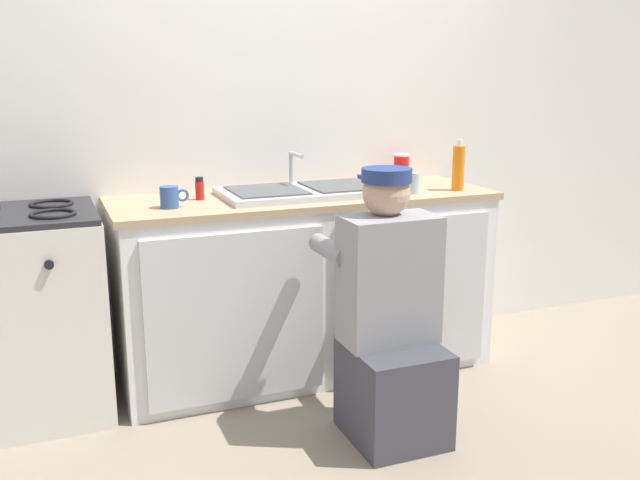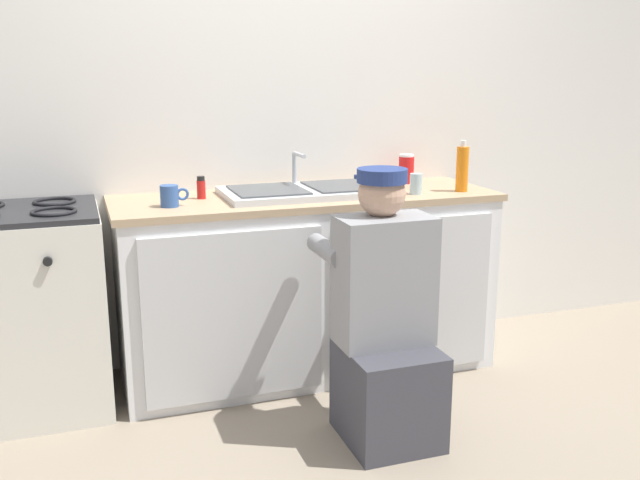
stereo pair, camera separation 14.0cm
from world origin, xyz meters
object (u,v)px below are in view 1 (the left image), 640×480
object	(u,v)px
coffee_mug	(170,197)
soda_cup_red	(401,168)
stove_range	(25,315)
soap_bottle_orange	(458,168)
sink_double_basin	(304,191)
spice_bottle_red	(200,189)
water_glass	(413,183)
plumber_person	(390,328)

from	to	relation	value
coffee_mug	soda_cup_red	bearing A→B (deg)	11.54
stove_range	coffee_mug	bearing A→B (deg)	-8.34
soap_bottle_orange	sink_double_basin	bearing A→B (deg)	168.08
coffee_mug	spice_bottle_red	bearing A→B (deg)	42.82
stove_range	coffee_mug	distance (m)	0.80
stove_range	water_glass	size ratio (longest dim) A/B	9.16
soda_cup_red	plumber_person	bearing A→B (deg)	-119.76
sink_double_basin	spice_bottle_red	bearing A→B (deg)	173.51
sink_double_basin	stove_range	bearing A→B (deg)	-179.90
soap_bottle_orange	soda_cup_red	size ratio (longest dim) A/B	1.64
soda_cup_red	spice_bottle_red	world-z (taller)	soda_cup_red
stove_range	water_glass	distance (m)	1.86
sink_double_basin	plumber_person	bearing A→B (deg)	-83.21
stove_range	plumber_person	distance (m)	1.56
soda_cup_red	spice_bottle_red	xyz separation A→B (m)	(-1.10, -0.11, -0.02)
sink_double_basin	spice_bottle_red	world-z (taller)	sink_double_basin
stove_range	water_glass	world-z (taller)	water_glass
sink_double_basin	soda_cup_red	size ratio (longest dim) A/B	5.26
water_glass	coffee_mug	distance (m)	1.16
sink_double_basin	stove_range	size ratio (longest dim) A/B	0.87
sink_double_basin	soda_cup_red	distance (m)	0.63
soap_bottle_orange	coffee_mug	size ratio (longest dim) A/B	1.98
soap_bottle_orange	coffee_mug	world-z (taller)	soap_bottle_orange
water_glass	spice_bottle_red	size ratio (longest dim) A/B	0.95
soap_bottle_orange	soda_cup_red	bearing A→B (deg)	114.09
water_glass	coffee_mug	xyz separation A→B (m)	(-1.16, 0.07, -0.00)
soda_cup_red	soap_bottle_orange	bearing A→B (deg)	-65.91
sink_double_basin	soap_bottle_orange	size ratio (longest dim) A/B	3.20
coffee_mug	soda_cup_red	world-z (taller)	soda_cup_red
plumber_person	soda_cup_red	world-z (taller)	plumber_person
plumber_person	soap_bottle_orange	world-z (taller)	soap_bottle_orange
plumber_person	spice_bottle_red	xyz separation A→B (m)	(-0.58, 0.80, 0.48)
stove_range	plumber_person	world-z (taller)	plumber_person
stove_range	coffee_mug	world-z (taller)	coffee_mug
soap_bottle_orange	plumber_person	bearing A→B (deg)	-138.57
water_glass	coffee_mug	bearing A→B (deg)	176.79
sink_double_basin	water_glass	size ratio (longest dim) A/B	8.00
sink_double_basin	plumber_person	distance (m)	0.88
sink_double_basin	coffee_mug	bearing A→B (deg)	-171.82
sink_double_basin	soap_bottle_orange	bearing A→B (deg)	-11.92
sink_double_basin	spice_bottle_red	distance (m)	0.50
stove_range	soda_cup_red	xyz separation A→B (m)	(1.90, 0.17, 0.52)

